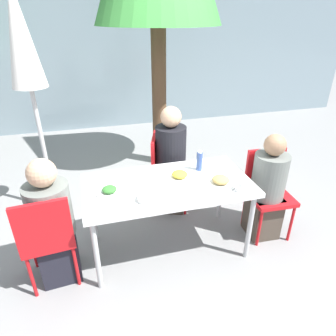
# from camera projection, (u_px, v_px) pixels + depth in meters

# --- Properties ---
(ground_plane) EXTENTS (24.00, 24.00, 0.00)m
(ground_plane) POSITION_uv_depth(u_px,v_px,m) (168.00, 246.00, 2.96)
(ground_plane) COLOR gray
(building_facade) EXTENTS (10.00, 0.20, 3.00)m
(building_facade) POSITION_uv_depth(u_px,v_px,m) (114.00, 46.00, 5.49)
(building_facade) COLOR gray
(building_facade) RESTS_ON ground
(dining_table) EXTENTS (1.47, 0.76, 0.72)m
(dining_table) POSITION_uv_depth(u_px,v_px,m) (168.00, 189.00, 2.65)
(dining_table) COLOR white
(dining_table) RESTS_ON ground
(chair_left) EXTENTS (0.43, 0.43, 0.88)m
(chair_left) POSITION_uv_depth(u_px,v_px,m) (47.00, 235.00, 2.33)
(chair_left) COLOR red
(chair_left) RESTS_ON ground
(person_left) EXTENTS (0.34, 0.34, 1.12)m
(person_left) POSITION_uv_depth(u_px,v_px,m) (53.00, 226.00, 2.41)
(person_left) COLOR black
(person_left) RESTS_ON ground
(chair_right) EXTENTS (0.42, 0.42, 0.88)m
(chair_right) POSITION_uv_depth(u_px,v_px,m) (267.00, 186.00, 2.99)
(chair_right) COLOR red
(chair_right) RESTS_ON ground
(person_right) EXTENTS (0.32, 0.32, 1.10)m
(person_right) POSITION_uv_depth(u_px,v_px,m) (267.00, 190.00, 2.91)
(person_right) COLOR #473D33
(person_right) RESTS_ON ground
(chair_far) EXTENTS (0.50, 0.50, 0.88)m
(chair_far) POSITION_uv_depth(u_px,v_px,m) (164.00, 167.00, 3.36)
(chair_far) COLOR red
(chair_far) RESTS_ON ground
(person_far) EXTENTS (0.37, 0.37, 1.22)m
(person_far) POSITION_uv_depth(u_px,v_px,m) (171.00, 163.00, 3.28)
(person_far) COLOR #473D33
(person_far) RESTS_ON ground
(closed_umbrella) EXTENTS (0.36, 0.36, 2.35)m
(closed_umbrella) POSITION_uv_depth(u_px,v_px,m) (23.00, 50.00, 2.72)
(closed_umbrella) COLOR #333333
(closed_umbrella) RESTS_ON ground
(plate_0) EXTENTS (0.27, 0.27, 0.07)m
(plate_0) POSITION_uv_depth(u_px,v_px,m) (221.00, 181.00, 2.60)
(plate_0) COLOR white
(plate_0) RESTS_ON dining_table
(plate_1) EXTENTS (0.22, 0.22, 0.06)m
(plate_1) POSITION_uv_depth(u_px,v_px,m) (109.00, 191.00, 2.47)
(plate_1) COLOR white
(plate_1) RESTS_ON dining_table
(plate_2) EXTENTS (0.25, 0.25, 0.07)m
(plate_2) POSITION_uv_depth(u_px,v_px,m) (180.00, 176.00, 2.69)
(plate_2) COLOR white
(plate_2) RESTS_ON dining_table
(bottle) EXTENTS (0.06, 0.06, 0.20)m
(bottle) POSITION_uv_depth(u_px,v_px,m) (199.00, 161.00, 2.80)
(bottle) COLOR #334C8E
(bottle) RESTS_ON dining_table
(drinking_cup) EXTENTS (0.07, 0.07, 0.09)m
(drinking_cup) POSITION_uv_depth(u_px,v_px,m) (241.00, 187.00, 2.48)
(drinking_cup) COLOR white
(drinking_cup) RESTS_ON dining_table
(salad_bowl) EXTENTS (0.16, 0.16, 0.05)m
(salad_bowl) POSITION_uv_depth(u_px,v_px,m) (148.00, 198.00, 2.37)
(salad_bowl) COLOR white
(salad_bowl) RESTS_ON dining_table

